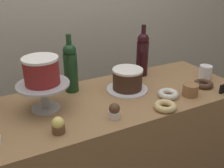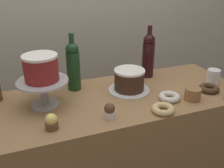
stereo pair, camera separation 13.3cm
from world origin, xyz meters
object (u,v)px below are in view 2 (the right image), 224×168
at_px(chocolate_round_cake, 129,80).
at_px(wine_bottle_green, 73,65).
at_px(wine_bottle_dark_red, 148,55).
at_px(donut_glazed, 163,109).
at_px(cupcake_chocolate, 110,111).
at_px(coffee_cup_ceramic, 213,76).
at_px(cake_stand_pedestal, 43,88).
at_px(donut_sugar, 169,97).
at_px(cupcake_lemon, 52,122).
at_px(donut_chocolate, 209,88).
at_px(white_layer_cake, 41,68).
at_px(cookie_stack, 193,94).

bearing_deg(chocolate_round_cake, wine_bottle_green, 154.53).
xyz_separation_m(wine_bottle_dark_red, donut_glazed, (-0.14, -0.43, -0.13)).
height_order(cupcake_chocolate, coffee_cup_ceramic, coffee_cup_ceramic).
relative_size(cake_stand_pedestal, coffee_cup_ceramic, 2.95).
bearing_deg(chocolate_round_cake, donut_sugar, -48.26).
height_order(cupcake_chocolate, cupcake_lemon, same).
relative_size(donut_chocolate, donut_glazed, 1.00).
bearing_deg(wine_bottle_dark_red, cupcake_chocolate, -136.15).
distance_m(white_layer_cake, cupcake_chocolate, 0.39).
bearing_deg(wine_bottle_green, donut_glazed, -50.05).
distance_m(white_layer_cake, cookie_stack, 0.78).
height_order(cake_stand_pedestal, wine_bottle_dark_red, wine_bottle_dark_red).
distance_m(cupcake_chocolate, cupcake_lemon, 0.26).
xyz_separation_m(white_layer_cake, coffee_cup_ceramic, (0.98, -0.07, -0.16)).
bearing_deg(white_layer_cake, cupcake_lemon, -89.87).
relative_size(white_layer_cake, wine_bottle_dark_red, 0.51).
xyz_separation_m(white_layer_cake, donut_sugar, (0.62, -0.17, -0.19)).
distance_m(chocolate_round_cake, coffee_cup_ceramic, 0.52).
bearing_deg(cake_stand_pedestal, cupcake_chocolate, -40.05).
bearing_deg(coffee_cup_ceramic, white_layer_cake, 175.74).
xyz_separation_m(cupcake_lemon, cookie_stack, (0.74, 0.01, -0.00)).
distance_m(wine_bottle_green, cupcake_chocolate, 0.39).
bearing_deg(cupcake_lemon, wine_bottle_dark_red, 29.83).
height_order(wine_bottle_green, donut_chocolate, wine_bottle_green).
relative_size(cupcake_chocolate, donut_chocolate, 0.66).
bearing_deg(white_layer_cake, wine_bottle_green, 37.41).
relative_size(wine_bottle_green, cupcake_lemon, 4.38).
bearing_deg(wine_bottle_green, cupcake_chocolate, -77.39).
xyz_separation_m(white_layer_cake, wine_bottle_green, (0.18, 0.14, -0.06)).
distance_m(cake_stand_pedestal, coffee_cup_ceramic, 0.99).
height_order(cupcake_chocolate, cookie_stack, cupcake_chocolate).
bearing_deg(wine_bottle_green, wine_bottle_dark_red, 2.45).
relative_size(cupcake_lemon, donut_glazed, 0.66).
distance_m(wine_bottle_dark_red, donut_sugar, 0.36).
relative_size(wine_bottle_dark_red, cupcake_chocolate, 4.38).
distance_m(wine_bottle_green, coffee_cup_ceramic, 0.84).
bearing_deg(donut_chocolate, donut_sugar, -177.86).
xyz_separation_m(cupcake_lemon, donut_chocolate, (0.89, 0.06, -0.02)).
height_order(wine_bottle_green, coffee_cup_ceramic, wine_bottle_green).
height_order(cupcake_lemon, donut_glazed, cupcake_lemon).
relative_size(cupcake_lemon, cookie_stack, 0.88).
bearing_deg(donut_glazed, wine_bottle_dark_red, 71.93).
xyz_separation_m(donut_glazed, cookie_stack, (0.21, 0.06, 0.02)).
xyz_separation_m(chocolate_round_cake, wine_bottle_dark_red, (0.20, 0.16, 0.08)).
distance_m(chocolate_round_cake, donut_glazed, 0.28).
bearing_deg(chocolate_round_cake, donut_glazed, -77.94).
bearing_deg(donut_chocolate, cookie_stack, -161.23).
height_order(donut_chocolate, coffee_cup_ceramic, coffee_cup_ceramic).
bearing_deg(cookie_stack, wine_bottle_green, 147.61).
relative_size(wine_bottle_dark_red, donut_sugar, 2.91).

